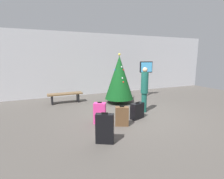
# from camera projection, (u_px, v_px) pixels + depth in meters

# --- Properties ---
(ground_plane) EXTENTS (16.00, 16.00, 0.00)m
(ground_plane) POSITION_uv_depth(u_px,v_px,m) (134.00, 114.00, 6.76)
(ground_plane) COLOR #514C47
(back_wall) EXTENTS (16.00, 0.20, 3.53)m
(back_wall) POSITION_uv_depth(u_px,v_px,m) (97.00, 64.00, 10.40)
(back_wall) COLOR silver
(back_wall) RESTS_ON ground_plane
(holiday_tree) EXTENTS (1.34, 1.34, 2.35)m
(holiday_tree) POSITION_uv_depth(u_px,v_px,m) (119.00, 78.00, 8.24)
(holiday_tree) COLOR #4C3319
(holiday_tree) RESTS_ON ground_plane
(flight_info_kiosk) EXTENTS (0.71, 0.22, 1.94)m
(flight_info_kiosk) POSITION_uv_depth(u_px,v_px,m) (146.00, 73.00, 9.66)
(flight_info_kiosk) COLOR #333338
(flight_info_kiosk) RESTS_ON ground_plane
(waiting_bench) EXTENTS (1.62, 0.44, 0.48)m
(waiting_bench) POSITION_uv_depth(u_px,v_px,m) (65.00, 96.00, 8.36)
(waiting_bench) COLOR brown
(waiting_bench) RESTS_ON ground_plane
(traveller_0) EXTENTS (0.40, 0.40, 1.78)m
(traveller_0) POSITION_uv_depth(u_px,v_px,m) (144.00, 89.00, 6.88)
(traveller_0) COLOR #19594C
(traveller_0) RESTS_ON ground_plane
(suitcase_0) EXTENTS (0.48, 0.38, 0.66)m
(suitcase_0) POSITION_uv_depth(u_px,v_px,m) (122.00, 116.00, 5.60)
(suitcase_0) COLOR brown
(suitcase_0) RESTS_ON ground_plane
(suitcase_1) EXTENTS (0.46, 0.41, 0.73)m
(suitcase_1) POSITION_uv_depth(u_px,v_px,m) (100.00, 113.00, 5.78)
(suitcase_1) COLOR #E5388C
(suitcase_1) RESTS_ON ground_plane
(suitcase_2) EXTENTS (0.49, 0.38, 0.82)m
(suitcase_2) POSITION_uv_depth(u_px,v_px,m) (105.00, 129.00, 4.43)
(suitcase_2) COLOR black
(suitcase_2) RESTS_ON ground_plane
(suitcase_3) EXTENTS (0.57, 0.40, 0.61)m
(suitcase_3) POSITION_uv_depth(u_px,v_px,m) (137.00, 111.00, 6.24)
(suitcase_3) COLOR black
(suitcase_3) RESTS_ON ground_plane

